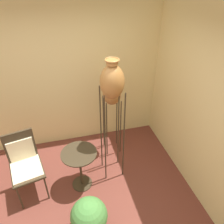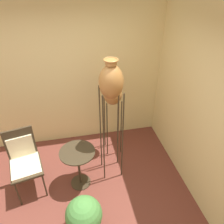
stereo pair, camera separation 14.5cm
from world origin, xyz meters
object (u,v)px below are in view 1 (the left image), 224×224
at_px(vase_stand_tall, 112,84).
at_px(vase_stand_medium, 112,95).
at_px(chair, 25,162).
at_px(potted_plant, 89,218).
at_px(side_table, 80,162).

bearing_deg(vase_stand_tall, vase_stand_medium, 75.56).
distance_m(chair, potted_plant, 1.23).
xyz_separation_m(vase_stand_medium, chair, (-1.47, -0.58, -0.58)).
height_order(chair, potted_plant, chair).
bearing_deg(side_table, potted_plant, -90.40).
xyz_separation_m(vase_stand_tall, side_table, (-0.55, -0.16, -1.16)).
xyz_separation_m(chair, side_table, (0.78, -0.11, -0.10)).
bearing_deg(potted_plant, side_table, 89.60).
height_order(chair, side_table, chair).
distance_m(vase_stand_tall, side_table, 1.29).
distance_m(vase_stand_tall, chair, 1.70).
distance_m(vase_stand_medium, potted_plant, 1.86).
xyz_separation_m(vase_stand_tall, potted_plant, (-0.55, -0.96, -1.35)).
bearing_deg(chair, side_table, -20.45).
bearing_deg(vase_stand_medium, side_table, -134.77).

